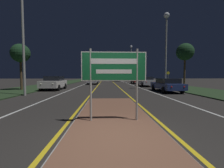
{
  "coord_description": "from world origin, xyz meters",
  "views": [
    {
      "loc": [
        -0.27,
        -3.44,
        1.58
      ],
      "look_at": [
        0.0,
        2.95,
        1.22
      ],
      "focal_mm": 24.0,
      "sensor_mm": 36.0,
      "label": 1
    }
  ],
  "objects": [
    {
      "name": "streetlight_right_near",
      "position": [
        6.61,
        13.52,
        6.11
      ],
      "size": [
        0.62,
        0.62,
        8.69
      ],
      "color": "#9E9E99",
      "rests_on": "ground_plane"
    },
    {
      "name": "verge_right",
      "position": [
        9.5,
        20.0,
        0.04
      ],
      "size": [
        5.0,
        100.0,
        0.08
      ],
      "color": "#23381E",
      "rests_on": "ground_plane"
    },
    {
      "name": "centre_line_yellow_right",
      "position": [
        1.55,
        25.0,
        0.0
      ],
      "size": [
        0.12,
        70.0,
        0.01
      ],
      "color": "gold",
      "rests_on": "ground_plane"
    },
    {
      "name": "roadside_palm_left",
      "position": [
        -9.29,
        12.92,
        3.91
      ],
      "size": [
        1.93,
        1.93,
        4.85
      ],
      "color": "#4C3823",
      "rests_on": "verge_left"
    },
    {
      "name": "edge_line_white_right",
      "position": [
        7.2,
        25.0,
        0.0
      ],
      "size": [
        0.1,
        70.0,
        0.01
      ],
      "color": "silver",
      "rests_on": "ground_plane"
    },
    {
      "name": "verge_left",
      "position": [
        -9.5,
        20.0,
        0.04
      ],
      "size": [
        5.0,
        100.0,
        0.08
      ],
      "color": "#23381E",
      "rests_on": "ground_plane"
    },
    {
      "name": "car_approaching_0",
      "position": [
        -6.08,
        13.57,
        0.8
      ],
      "size": [
        2.02,
        4.07,
        1.52
      ],
      "color": "silver",
      "rests_on": "ground_plane"
    },
    {
      "name": "lane_line_white_left",
      "position": [
        -4.2,
        25.0,
        0.0
      ],
      "size": [
        0.12,
        70.0,
        0.01
      ],
      "color": "silver",
      "rests_on": "ground_plane"
    },
    {
      "name": "car_receding_1",
      "position": [
        5.7,
        18.73,
        0.75
      ],
      "size": [
        1.85,
        4.81,
        1.42
      ],
      "color": "#B7B7BC",
      "rests_on": "ground_plane"
    },
    {
      "name": "ground_plane",
      "position": [
        0.0,
        0.0,
        0.0
      ],
      "size": [
        160.0,
        160.0,
        0.0
      ],
      "primitive_type": "plane",
      "color": "#282623"
    },
    {
      "name": "car_receding_3",
      "position": [
        2.78,
        38.92,
        0.73
      ],
      "size": [
        1.89,
        4.66,
        1.39
      ],
      "color": "navy",
      "rests_on": "ground_plane"
    },
    {
      "name": "highway_sign",
      "position": [
        0.0,
        1.44,
        1.77
      ],
      "size": [
        2.11,
        0.07,
        2.35
      ],
      "color": "#9E9E99",
      "rests_on": "median_island"
    },
    {
      "name": "streetlight_left_near",
      "position": [
        -6.68,
        8.63,
        7.41
      ],
      "size": [
        0.62,
        0.62,
        10.84
      ],
      "color": "#9E9E99",
      "rests_on": "ground_plane"
    },
    {
      "name": "roadside_palm_right",
      "position": [
        10.15,
        15.97,
        4.65
      ],
      "size": [
        2.23,
        2.23,
        5.74
      ],
      "color": "#4C3823",
      "rests_on": "verge_right"
    },
    {
      "name": "car_receding_0",
      "position": [
        5.76,
        11.07,
        0.7
      ],
      "size": [
        1.9,
        4.8,
        1.32
      ],
      "color": "navy",
      "rests_on": "ground_plane"
    },
    {
      "name": "median_island",
      "position": [
        0.0,
        1.45,
        0.04
      ],
      "size": [
        2.71,
        9.68,
        0.1
      ],
      "color": "#999993",
      "rests_on": "ground_plane"
    },
    {
      "name": "car_receding_2",
      "position": [
        5.9,
        26.22,
        0.78
      ],
      "size": [
        1.84,
        4.34,
        1.46
      ],
      "color": "maroon",
      "rests_on": "ground_plane"
    },
    {
      "name": "car_approaching_1",
      "position": [
        -2.69,
        24.67,
        0.76
      ],
      "size": [
        1.87,
        4.75,
        1.46
      ],
      "color": "#B7B7BC",
      "rests_on": "ground_plane"
    },
    {
      "name": "streetlight_right_far",
      "position": [
        6.4,
        35.83,
        6.67
      ],
      "size": [
        0.64,
        0.64,
        9.45
      ],
      "color": "#9E9E99",
      "rests_on": "ground_plane"
    },
    {
      "name": "edge_line_white_left",
      "position": [
        -7.2,
        25.0,
        0.0
      ],
      "size": [
        0.1,
        70.0,
        0.01
      ],
      "color": "silver",
      "rests_on": "ground_plane"
    },
    {
      "name": "centre_line_yellow_left",
      "position": [
        -1.55,
        25.0,
        0.0
      ],
      "size": [
        0.12,
        70.0,
        0.01
      ],
      "color": "gold",
      "rests_on": "ground_plane"
    },
    {
      "name": "lane_line_white_right",
      "position": [
        4.2,
        25.0,
        0.0
      ],
      "size": [
        0.12,
        70.0,
        0.01
      ],
      "color": "silver",
      "rests_on": "ground_plane"
    },
    {
      "name": "warning_sign",
      "position": [
        9.67,
        20.0,
        1.42
      ],
      "size": [
        0.6,
        0.06,
        2.22
      ],
      "color": "#9E9E99",
      "rests_on": "verge_right"
    }
  ]
}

